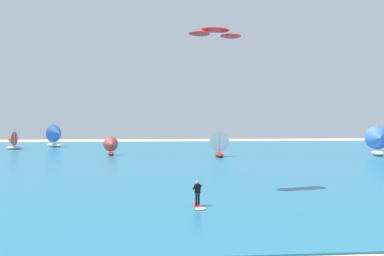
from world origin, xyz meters
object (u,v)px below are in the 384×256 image
at_px(kitesurfer, 198,197).
at_px(sailboat_mid_right, 56,136).
at_px(sailboat_near_shore, 111,146).
at_px(sailboat_outermost, 219,144).
at_px(sailboat_center_horizon, 379,140).
at_px(sailboat_heeled_over, 381,139).
at_px(kite, 215,33).
at_px(sailboat_leading, 11,140).

xyz_separation_m(kitesurfer, sailboat_mid_right, (-25.40, 59.11, 1.92)).
relative_size(sailboat_near_shore, sailboat_outermost, 0.78).
distance_m(sailboat_center_horizon, sailboat_outermost, 26.14).
bearing_deg(sailboat_heeled_over, sailboat_outermost, -153.08).
bearing_deg(sailboat_center_horizon, sailboat_outermost, 178.05).
distance_m(kitesurfer, sailboat_center_horizon, 46.91).
bearing_deg(sailboat_center_horizon, sailboat_near_shore, 174.05).
xyz_separation_m(kitesurfer, sailboat_heeled_over, (46.27, 54.50, 1.20)).
distance_m(sailboat_near_shore, sailboat_mid_right, 25.72).
xyz_separation_m(kite, sailboat_leading, (-34.54, 46.80, -11.04)).
bearing_deg(sailboat_mid_right, kitesurfer, -66.74).
relative_size(sailboat_leading, sailboat_center_horizon, 0.73).
distance_m(kitesurfer, sailboat_heeled_over, 71.50).
bearing_deg(sailboat_near_shore, sailboat_heeled_over, 16.12).
xyz_separation_m(kite, sailboat_outermost, (4.64, 28.13, -10.84)).
distance_m(kite, sailboat_near_shore, 36.04).
bearing_deg(sailboat_near_shore, sailboat_outermost, -11.84).
distance_m(kite, sailboat_mid_right, 60.44).
xyz_separation_m(kitesurfer, kite, (2.02, 6.26, 12.25)).
bearing_deg(kite, sailboat_leading, 126.43).
relative_size(kitesurfer, kite, 0.42).
height_order(kitesurfer, sailboat_leading, sailboat_leading).
xyz_separation_m(sailboat_leading, sailboat_mid_right, (7.11, 6.06, 0.71)).
xyz_separation_m(sailboat_mid_right, sailboat_heeled_over, (71.68, -4.61, -0.72)).
bearing_deg(sailboat_leading, sailboat_center_horizon, -16.67).
distance_m(sailboat_mid_right, sailboat_heeled_over, 71.83).
relative_size(kitesurfer, sailboat_leading, 0.50).
distance_m(kite, sailboat_heeled_over, 66.39).
xyz_separation_m(sailboat_center_horizon, sailboat_mid_right, (-58.19, 25.61, 0.02)).
height_order(kite, sailboat_near_shore, kite).
relative_size(kitesurfer, sailboat_heeled_over, 0.51).
relative_size(sailboat_outermost, sailboat_mid_right, 0.80).
distance_m(kite, sailboat_center_horizon, 42.38).
relative_size(sailboat_center_horizon, sailboat_heeled_over, 1.39).
bearing_deg(sailboat_outermost, kite, -99.38).
relative_size(sailboat_leading, sailboat_mid_right, 0.72).
xyz_separation_m(kite, sailboat_near_shore, (-12.73, 31.77, -11.28)).
distance_m(sailboat_center_horizon, sailboat_heeled_over, 24.97).
height_order(kite, sailboat_heeled_over, kite).
bearing_deg(sailboat_outermost, sailboat_mid_right, 142.37).
distance_m(kitesurfer, sailboat_mid_right, 64.37).
xyz_separation_m(kite, sailboat_center_horizon, (30.76, 27.24, -10.35)).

